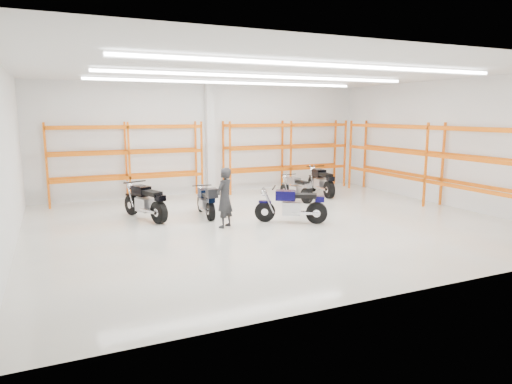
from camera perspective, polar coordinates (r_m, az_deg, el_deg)
name	(u,v)px	position (r m, az deg, el deg)	size (l,w,h in m)	color
ground	(272,223)	(14.00, 1.97, -3.87)	(14.00, 14.00, 0.00)	beige
room_shell	(272,114)	(13.63, 2.01, 9.68)	(14.02, 12.02, 4.51)	white
motorcycle_main	(294,206)	(13.96, 4.79, -1.79)	(1.97, 1.32, 1.10)	black
motorcycle_back_a	(146,203)	(14.73, -13.57, -1.31)	(1.06, 2.26, 1.15)	black
motorcycle_back_b	(207,202)	(14.75, -6.20, -1.24)	(0.65, 2.03, 1.04)	black
motorcycle_back_c	(297,189)	(17.51, 5.16, 0.37)	(0.65, 1.97, 0.97)	black
motorcycle_back_d	(322,182)	(18.79, 8.19, 1.21)	(0.81, 2.34, 1.15)	black
standing_man	(225,198)	(13.32, -3.96, -0.72)	(0.64, 0.42, 1.76)	black
structural_column	(210,139)	(19.03, -5.78, 6.55)	(0.32, 0.32, 4.50)	white
pallet_racking_back_left	(127,154)	(17.94, -15.78, 4.56)	(5.67, 0.87, 3.00)	#ED4500
pallet_racking_back_right	(287,149)	(20.09, 3.84, 5.42)	(5.67, 0.87, 3.00)	#ED4500
pallet_racking_side	(435,156)	(17.53, 21.45, 4.23)	(0.87, 9.07, 3.00)	#ED4500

